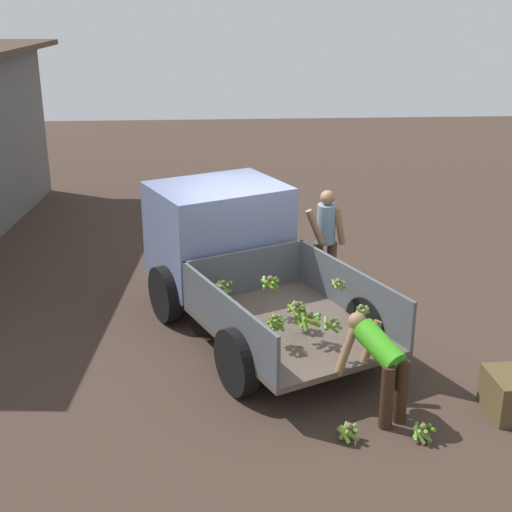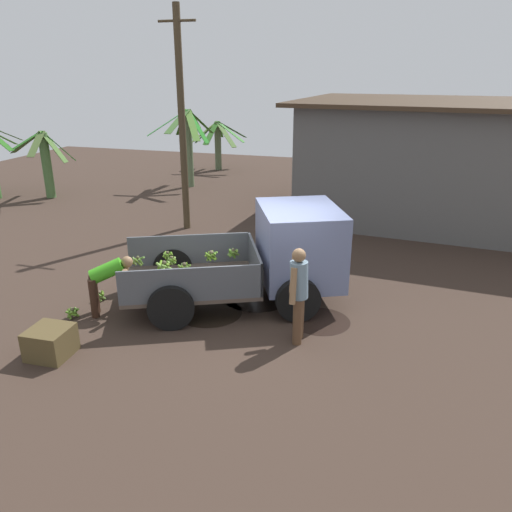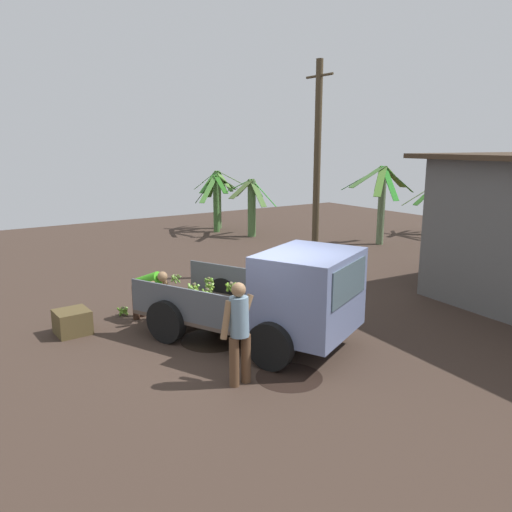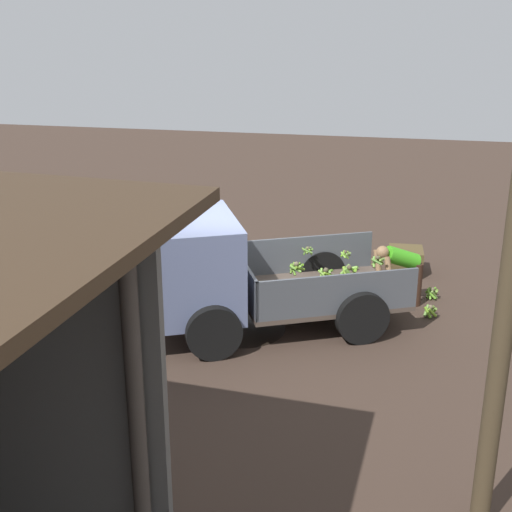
% 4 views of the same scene
% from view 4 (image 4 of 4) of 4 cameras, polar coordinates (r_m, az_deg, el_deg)
% --- Properties ---
extents(ground, '(36.00, 36.00, 0.00)m').
position_cam_4_polar(ground, '(12.40, -2.23, -4.90)').
color(ground, '#3B2C24').
extents(mud_patch_0, '(1.29, 1.29, 0.01)m').
position_cam_4_polar(mud_patch_0, '(12.71, 2.85, -4.25)').
color(mud_patch_0, black).
rests_on(mud_patch_0, ground).
extents(mud_patch_1, '(1.46, 1.46, 0.01)m').
position_cam_4_polar(mud_patch_1, '(11.97, -1.15, -5.82)').
color(mud_patch_1, black).
rests_on(mud_patch_1, ground).
extents(mud_patch_2, '(1.15, 1.15, 0.01)m').
position_cam_4_polar(mud_patch_2, '(12.93, -6.91, -3.94)').
color(mud_patch_2, black).
rests_on(mud_patch_2, ground).
extents(cargo_truck, '(4.75, 3.60, 1.95)m').
position_cam_4_polar(cargo_truck, '(11.57, -3.55, -1.17)').
color(cargo_truck, brown).
rests_on(cargo_truck, ground).
extents(person_foreground_visitor, '(0.39, 0.70, 1.74)m').
position_cam_4_polar(person_foreground_visitor, '(13.24, -4.82, 1.15)').
color(person_foreground_visitor, brown).
rests_on(person_foreground_visitor, ground).
extents(person_worker_loading, '(0.94, 0.86, 1.16)m').
position_cam_4_polar(person_worker_loading, '(12.87, 11.62, -0.86)').
color(person_worker_loading, '#341F15').
rests_on(person_worker_loading, ground).
extents(banana_bunch_on_ground_0, '(0.25, 0.25, 0.22)m').
position_cam_4_polar(banana_bunch_on_ground_0, '(13.48, 13.91, -2.87)').
color(banana_bunch_on_ground_0, brown).
rests_on(banana_bunch_on_ground_0, ground).
extents(banana_bunch_on_ground_1, '(0.25, 0.25, 0.23)m').
position_cam_4_polar(banana_bunch_on_ground_1, '(12.71, 13.76, -4.27)').
color(banana_bunch_on_ground_1, brown).
rests_on(banana_bunch_on_ground_1, ground).
extents(wooden_crate_0, '(0.69, 0.69, 0.50)m').
position_cam_4_polar(wooden_crate_0, '(14.59, 11.86, -0.38)').
color(wooden_crate_0, brown).
rests_on(wooden_crate_0, ground).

